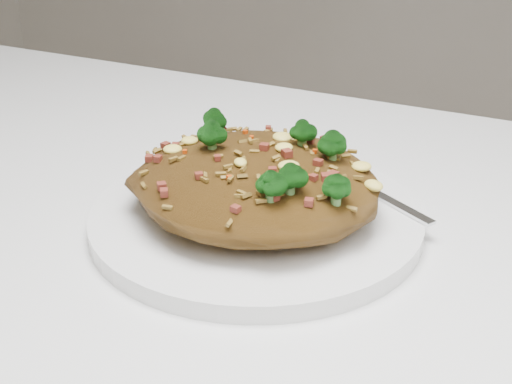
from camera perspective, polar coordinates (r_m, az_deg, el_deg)
dining_table at (r=0.59m, az=-11.17°, el=-11.58°), size 1.20×0.80×0.75m
plate at (r=0.55m, az=0.00°, el=-2.04°), size 0.26×0.26×0.01m
fried_rice at (r=0.54m, az=0.06°, el=1.51°), size 0.19×0.18×0.07m
fork at (r=0.59m, az=8.77°, el=0.32°), size 0.15×0.09×0.00m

